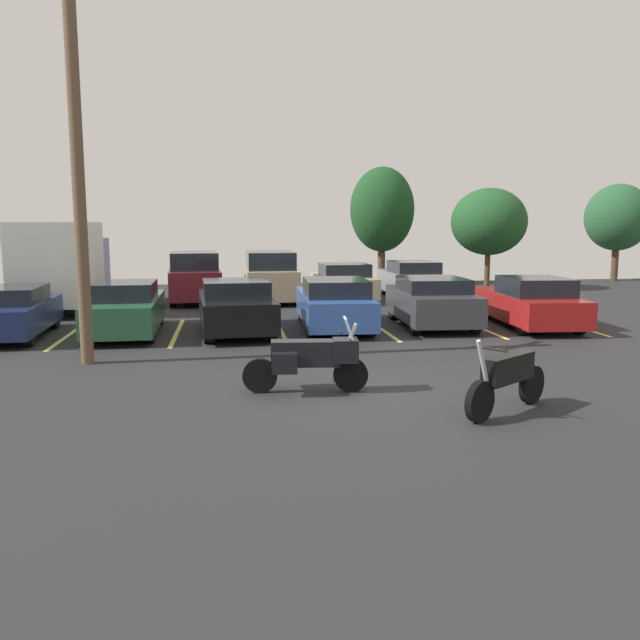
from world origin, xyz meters
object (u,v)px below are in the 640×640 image
at_px(car_navy, 10,312).
at_px(car_black, 236,307).
at_px(car_red, 531,303).
at_px(box_truck, 63,264).
at_px(motorcycle_second, 507,378).
at_px(car_blue, 334,304).
at_px(car_far_grey, 413,280).
at_px(motorcycle_touring, 310,357).
at_px(car_green, 126,309).
at_px(car_far_tan, 270,277).
at_px(utility_pole, 76,140).
at_px(car_far_maroon, 194,277).
at_px(car_charcoal, 432,302).
at_px(car_far_champagne, 344,283).

bearing_deg(car_navy, car_black, -0.75).
relative_size(car_navy, car_red, 0.91).
bearing_deg(box_truck, motorcycle_second, -54.58).
height_order(motorcycle_second, car_navy, car_navy).
distance_m(motorcycle_second, car_blue, 9.00).
bearing_deg(car_far_grey, motorcycle_touring, -112.67).
xyz_separation_m(motorcycle_touring, car_black, (-1.25, 6.71, 0.09)).
distance_m(car_green, box_truck, 6.39).
height_order(car_black, car_red, car_black).
distance_m(car_far_tan, box_truck, 7.51).
xyz_separation_m(car_black, car_far_tan, (1.42, 7.33, 0.24)).
bearing_deg(motorcycle_touring, car_green, 121.47).
xyz_separation_m(car_black, car_blue, (2.84, 0.47, -0.02)).
xyz_separation_m(box_truck, utility_pole, (2.65, -9.42, 3.14)).
distance_m(car_red, box_truck, 15.70).
relative_size(car_blue, car_far_maroon, 1.14).
bearing_deg(car_blue, car_far_maroon, 121.87).
bearing_deg(car_red, car_charcoal, 171.94).
bearing_deg(car_red, car_navy, 179.65).
relative_size(motorcycle_touring, car_red, 0.48).
bearing_deg(car_far_champagne, utility_pole, -124.93).
xyz_separation_m(car_red, utility_pole, (-11.90, -3.58, 4.04)).
height_order(car_blue, utility_pole, utility_pole).
relative_size(car_blue, box_truck, 0.80).
xyz_separation_m(motorcycle_touring, motorcycle_second, (2.97, -1.71, -0.07)).
height_order(car_black, utility_pole, utility_pole).
relative_size(car_green, box_truck, 0.75).
bearing_deg(car_black, box_truck, 135.40).
bearing_deg(car_red, car_blue, 175.24).
relative_size(box_truck, utility_pole, 0.67).
bearing_deg(car_black, car_charcoal, 3.95).
bearing_deg(car_far_champagne, motorcycle_touring, -102.42).
bearing_deg(motorcycle_touring, car_far_tan, 89.29).
height_order(car_navy, car_charcoal, car_charcoal).
bearing_deg(motorcycle_second, car_navy, 140.17).
bearing_deg(car_navy, car_blue, 2.56).
bearing_deg(car_blue, car_far_tan, 101.67).
bearing_deg(car_far_tan, car_green, -121.80).
bearing_deg(car_blue, car_far_champagne, 77.66).
relative_size(car_navy, car_green, 0.93).
height_order(car_charcoal, car_far_champagne, car_far_champagne).
relative_size(car_green, car_charcoal, 1.08).
height_order(car_green, car_far_tan, car_far_tan).
bearing_deg(car_black, motorcycle_touring, -79.44).
xyz_separation_m(car_far_champagne, utility_pole, (-7.59, -10.86, 4.04)).
bearing_deg(car_charcoal, car_blue, 178.54).
relative_size(car_black, car_far_grey, 0.94).
xyz_separation_m(car_far_champagne, car_far_grey, (2.90, 0.34, 0.03)).
bearing_deg(car_green, car_blue, 2.50).
bearing_deg(car_charcoal, car_far_champagne, 101.73).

